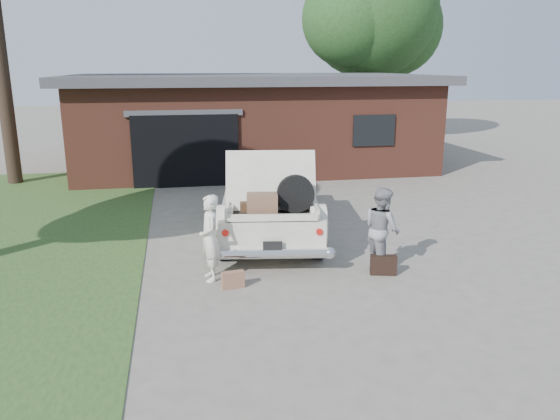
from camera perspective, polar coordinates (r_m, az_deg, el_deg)
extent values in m
plane|color=gray|center=(9.65, 0.68, -7.23)|extent=(90.00, 90.00, 0.00)
cube|color=#2D4C1E|center=(12.84, -27.16, -3.19)|extent=(6.00, 16.00, 0.02)
cube|color=brown|center=(20.56, -3.04, 8.93)|extent=(12.00, 7.00, 3.00)
cube|color=#4C4C51|center=(20.45, -3.10, 13.53)|extent=(12.80, 7.80, 0.30)
cube|color=black|center=(17.00, -9.81, 6.11)|extent=(3.20, 0.30, 2.20)
cube|color=#4C4C51|center=(16.79, -9.98, 9.96)|extent=(3.50, 0.12, 0.18)
cube|color=black|center=(17.99, 9.78, 8.20)|extent=(1.40, 0.08, 1.00)
cylinder|color=#38281E|center=(18.98, -27.08, 12.76)|extent=(0.44, 0.44, 6.89)
cylinder|color=#38281E|center=(27.53, 9.15, 12.26)|extent=(0.44, 0.44, 4.90)
sphere|color=#2C6127|center=(27.62, 9.48, 19.88)|extent=(6.29, 6.29, 6.29)
sphere|color=#2C6127|center=(28.66, 11.76, 18.19)|extent=(4.72, 4.72, 4.72)
sphere|color=#2C6127|center=(26.43, 7.35, 19.24)|extent=(4.41, 4.41, 4.41)
cube|color=white|center=(12.08, -1.16, 0.51)|extent=(2.63, 5.28, 0.66)
cube|color=beige|center=(12.25, -1.21, 3.49)|extent=(1.94, 2.24, 0.53)
cube|color=black|center=(13.19, -1.30, 4.23)|extent=(1.56, 0.31, 0.44)
cube|color=black|center=(11.31, -1.09, 2.43)|extent=(1.56, 0.31, 0.44)
cylinder|color=black|center=(10.53, -5.77, -3.45)|extent=(0.32, 0.69, 0.67)
cylinder|color=black|center=(10.58, 3.91, -3.32)|extent=(0.32, 0.69, 0.67)
cylinder|color=black|center=(13.83, -5.01, 1.04)|extent=(0.32, 0.69, 0.67)
cylinder|color=black|center=(13.86, 2.35, 1.12)|extent=(0.32, 0.69, 0.67)
cylinder|color=silver|center=(9.68, -0.77, -4.59)|extent=(2.08, 0.48, 0.18)
cylinder|color=#A5140F|center=(9.64, -5.73, -2.35)|extent=(0.13, 0.12, 0.12)
cylinder|color=#A5140F|center=(9.69, 4.11, -2.23)|extent=(0.13, 0.12, 0.12)
cube|color=black|center=(9.61, -0.77, -3.78)|extent=(0.34, 0.07, 0.17)
cube|color=black|center=(10.14, -0.90, -0.28)|extent=(1.71, 1.33, 0.04)
cube|color=white|center=(10.12, -5.48, 0.22)|extent=(0.22, 1.11, 0.18)
cube|color=white|center=(10.16, 3.66, 0.32)|extent=(0.22, 1.11, 0.18)
cube|color=white|center=(9.58, -0.80, -0.80)|extent=(1.61, 0.30, 0.12)
cube|color=white|center=(10.32, -0.96, 3.13)|extent=(1.75, 0.76, 1.08)
cube|color=#4A331F|center=(10.24, -2.67, 0.48)|extent=(0.58, 0.42, 0.17)
cube|color=brown|center=(9.90, -1.87, 0.62)|extent=(0.60, 0.44, 0.38)
cube|color=black|center=(10.40, 0.26, 0.71)|extent=(0.60, 0.44, 0.17)
cube|color=brown|center=(10.18, -0.23, 1.39)|extent=(0.46, 0.34, 0.15)
cylinder|color=black|center=(10.02, 1.63, 1.70)|extent=(0.71, 0.26, 0.69)
imported|color=white|center=(9.47, -7.34, -2.92)|extent=(0.42, 0.59, 1.51)
imported|color=gray|center=(10.05, 10.61, -1.94)|extent=(0.72, 0.85, 1.53)
cube|color=#99674E|center=(9.26, -4.93, -7.28)|extent=(0.39, 0.18, 0.29)
cube|color=black|center=(9.96, 10.75, -5.67)|extent=(0.49, 0.26, 0.36)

